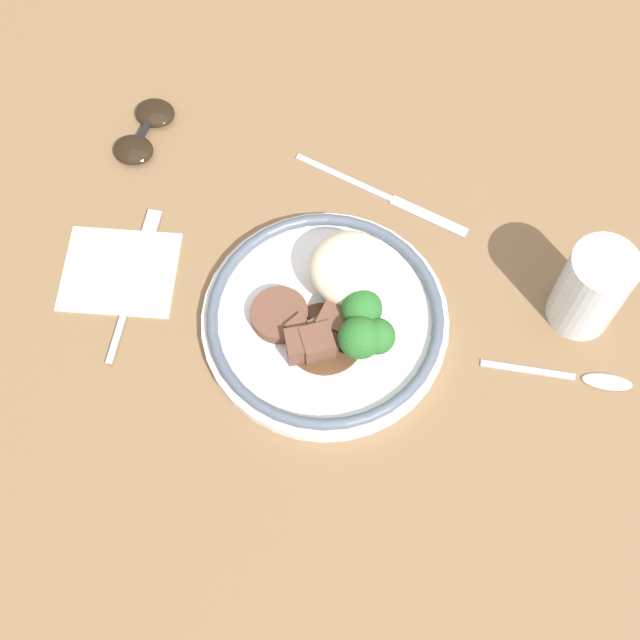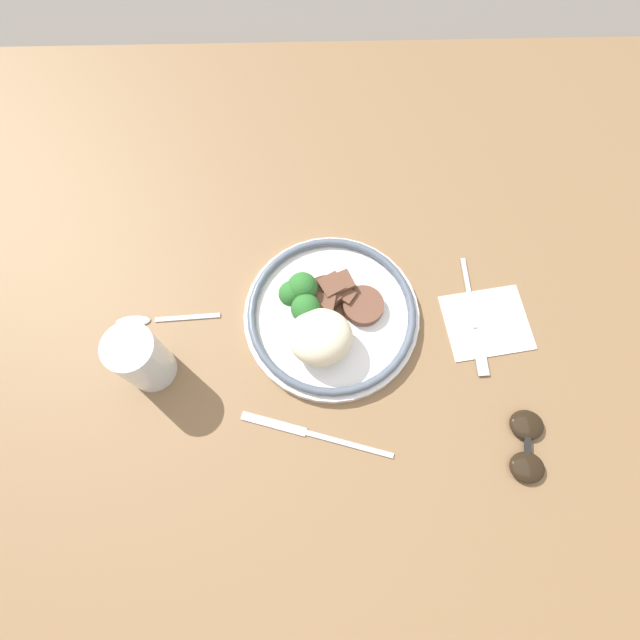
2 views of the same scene
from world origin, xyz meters
name	(u,v)px [view 2 (image 2 of 2)]	position (x,y,z in m)	size (l,w,h in m)	color
ground_plane	(325,360)	(0.00, 0.00, 0.00)	(8.00, 8.00, 0.00)	#5B5651
dining_table	(325,357)	(0.00, 0.00, 0.02)	(1.56, 1.22, 0.04)	brown
napkin	(487,323)	(-0.24, -0.04, 0.04)	(0.14, 0.12, 0.00)	silver
plate	(327,316)	(0.00, -0.05, 0.06)	(0.26, 0.26, 0.08)	white
juice_glass	(143,360)	(0.25, 0.02, 0.09)	(0.07, 0.07, 0.11)	orange
fork	(475,327)	(-0.22, -0.03, 0.04)	(0.02, 0.19, 0.00)	#ADADB2
knife	(311,434)	(0.02, 0.12, 0.04)	(0.21, 0.07, 0.00)	#ADADB2
spoon	(147,320)	(0.26, -0.06, 0.04)	(0.16, 0.02, 0.01)	#ADADB2
sunglasses	(527,446)	(-0.27, 0.14, 0.05)	(0.06, 0.10, 0.01)	black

